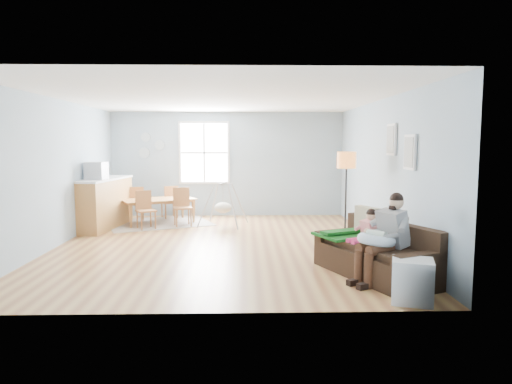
{
  "coord_description": "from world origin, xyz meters",
  "views": [
    {
      "loc": [
        0.44,
        -8.41,
        1.87
      ],
      "look_at": [
        0.65,
        -0.12,
        1.0
      ],
      "focal_mm": 32.0,
      "sensor_mm": 36.0,
      "label": 1
    }
  ],
  "objects_px": {
    "chair_se": "(182,204)",
    "baby_swing": "(223,207)",
    "toddler": "(366,230)",
    "monitor": "(96,171)",
    "sofa": "(378,257)",
    "father": "(385,235)",
    "counter": "(104,203)",
    "floor_lamp": "(346,168)",
    "chair_sw": "(145,208)",
    "chair_ne": "(170,200)",
    "dining_table": "(159,211)",
    "chair_nw": "(136,202)",
    "storage_cube": "(412,281)"
  },
  "relations": [
    {
      "from": "storage_cube",
      "to": "dining_table",
      "type": "bearing_deg",
      "value": 125.94
    },
    {
      "from": "floor_lamp",
      "to": "counter",
      "type": "height_order",
      "value": "floor_lamp"
    },
    {
      "from": "sofa",
      "to": "father",
      "type": "xyz_separation_m",
      "value": [
        -0.0,
        -0.3,
        0.38
      ]
    },
    {
      "from": "chair_ne",
      "to": "monitor",
      "type": "xyz_separation_m",
      "value": [
        -1.3,
        -1.64,
        0.84
      ]
    },
    {
      "from": "sofa",
      "to": "counter",
      "type": "relative_size",
      "value": 1.0
    },
    {
      "from": "father",
      "to": "toddler",
      "type": "xyz_separation_m",
      "value": [
        -0.14,
        0.44,
        -0.01
      ]
    },
    {
      "from": "baby_swing",
      "to": "storage_cube",
      "type": "bearing_deg",
      "value": -64.3
    },
    {
      "from": "toddler",
      "to": "counter",
      "type": "bearing_deg",
      "value": 142.54
    },
    {
      "from": "sofa",
      "to": "father",
      "type": "relative_size",
      "value": 1.69
    },
    {
      "from": "chair_se",
      "to": "baby_swing",
      "type": "bearing_deg",
      "value": -3.29
    },
    {
      "from": "dining_table",
      "to": "baby_swing",
      "type": "bearing_deg",
      "value": -42.57
    },
    {
      "from": "sofa",
      "to": "baby_swing",
      "type": "distance_m",
      "value": 4.7
    },
    {
      "from": "baby_swing",
      "to": "sofa",
      "type": "bearing_deg",
      "value": -59.45
    },
    {
      "from": "sofa",
      "to": "toddler",
      "type": "relative_size",
      "value": 2.8
    },
    {
      "from": "sofa",
      "to": "floor_lamp",
      "type": "relative_size",
      "value": 1.2
    },
    {
      "from": "father",
      "to": "chair_sw",
      "type": "height_order",
      "value": "father"
    },
    {
      "from": "sofa",
      "to": "dining_table",
      "type": "distance_m",
      "value": 5.95
    },
    {
      "from": "monitor",
      "to": "chair_nw",
      "type": "bearing_deg",
      "value": 68.28
    },
    {
      "from": "sofa",
      "to": "storage_cube",
      "type": "bearing_deg",
      "value": -85.56
    },
    {
      "from": "sofa",
      "to": "dining_table",
      "type": "xyz_separation_m",
      "value": [
        -3.94,
        4.46,
        0.02
      ]
    },
    {
      "from": "toddler",
      "to": "chair_sw",
      "type": "relative_size",
      "value": 0.88
    },
    {
      "from": "father",
      "to": "dining_table",
      "type": "relative_size",
      "value": 0.74
    },
    {
      "from": "sofa",
      "to": "counter",
      "type": "xyz_separation_m",
      "value": [
        -5.04,
        3.89,
        0.3
      ]
    },
    {
      "from": "chair_se",
      "to": "chair_nw",
      "type": "relative_size",
      "value": 1.05
    },
    {
      "from": "toddler",
      "to": "chair_se",
      "type": "bearing_deg",
      "value": 128.85
    },
    {
      "from": "chair_ne",
      "to": "father",
      "type": "bearing_deg",
      "value": -55.32
    },
    {
      "from": "chair_sw",
      "to": "monitor",
      "type": "height_order",
      "value": "monitor"
    },
    {
      "from": "baby_swing",
      "to": "chair_sw",
      "type": "bearing_deg",
      "value": -170.9
    },
    {
      "from": "father",
      "to": "chair_sw",
      "type": "xyz_separation_m",
      "value": [
        -4.1,
        4.07,
        -0.18
      ]
    },
    {
      "from": "chair_se",
      "to": "storage_cube",
      "type": "bearing_deg",
      "value": -56.65
    },
    {
      "from": "storage_cube",
      "to": "chair_ne",
      "type": "bearing_deg",
      "value": 121.72
    },
    {
      "from": "chair_se",
      "to": "monitor",
      "type": "distance_m",
      "value": 2.01
    },
    {
      "from": "father",
      "to": "chair_ne",
      "type": "xyz_separation_m",
      "value": [
        -3.77,
        5.44,
        -0.19
      ]
    },
    {
      "from": "floor_lamp",
      "to": "chair_se",
      "type": "bearing_deg",
      "value": 150.33
    },
    {
      "from": "baby_swing",
      "to": "dining_table",
      "type": "bearing_deg",
      "value": 165.07
    },
    {
      "from": "chair_se",
      "to": "counter",
      "type": "relative_size",
      "value": 0.43
    },
    {
      "from": "baby_swing",
      "to": "chair_ne",
      "type": "bearing_deg",
      "value": 141.45
    },
    {
      "from": "floor_lamp",
      "to": "toddler",
      "type": "bearing_deg",
      "value": -94.3
    },
    {
      "from": "counter",
      "to": "chair_se",
      "type": "bearing_deg",
      "value": 6.98
    },
    {
      "from": "floor_lamp",
      "to": "baby_swing",
      "type": "bearing_deg",
      "value": 142.38
    },
    {
      "from": "father",
      "to": "chair_ne",
      "type": "bearing_deg",
      "value": 124.68
    },
    {
      "from": "father",
      "to": "floor_lamp",
      "type": "xyz_separation_m",
      "value": [
        0.02,
        2.49,
        0.78
      ]
    },
    {
      "from": "dining_table",
      "to": "chair_nw",
      "type": "relative_size",
      "value": 1.96
    },
    {
      "from": "sofa",
      "to": "dining_table",
      "type": "height_order",
      "value": "sofa"
    },
    {
      "from": "counter",
      "to": "baby_swing",
      "type": "distance_m",
      "value": 2.66
    },
    {
      "from": "toddler",
      "to": "baby_swing",
      "type": "distance_m",
      "value": 4.51
    },
    {
      "from": "toddler",
      "to": "chair_sw",
      "type": "distance_m",
      "value": 5.38
    },
    {
      "from": "chair_nw",
      "to": "sofa",
      "type": "bearing_deg",
      "value": -46.67
    },
    {
      "from": "monitor",
      "to": "chair_sw",
      "type": "bearing_deg",
      "value": 15.08
    },
    {
      "from": "sofa",
      "to": "monitor",
      "type": "bearing_deg",
      "value": 145.31
    }
  ]
}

